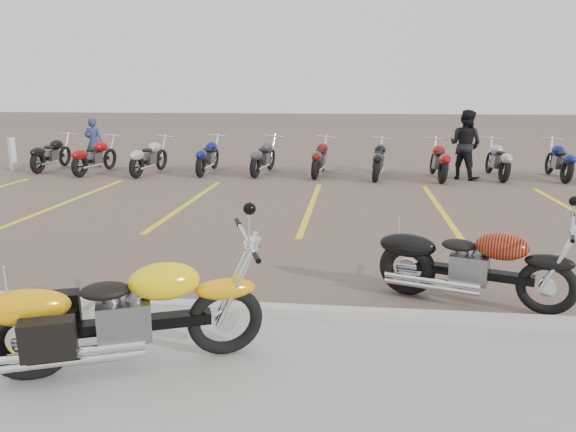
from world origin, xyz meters
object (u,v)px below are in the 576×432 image
Objects in this scene: yellow_cruiser at (123,317)px; bollard at (12,154)px; person_b at (465,145)px; person_a at (94,142)px; flame_cruiser at (469,267)px.

bollard is (-8.41, 11.65, 0.01)m from yellow_cruiser.
yellow_cruiser is at bearing 104.90° from person_b.
person_a reaches higher than yellow_cruiser.
yellow_cruiser is 1.07× the size of flame_cruiser.
flame_cruiser is (3.34, 1.95, -0.04)m from yellow_cruiser.
person_a is 2.40m from bollard.
yellow_cruiser is 2.27× the size of bollard.
yellow_cruiser is 14.12m from person_a.
person_b reaches higher than bollard.
bollard is (-11.75, 9.70, 0.05)m from flame_cruiser.
flame_cruiser is 14.39m from person_a.
flame_cruiser is at bearing 118.50° from person_b.
person_a reaches higher than flame_cruiser.
yellow_cruiser is 1.45× the size of person_a.
flame_cruiser is 9.71m from person_b.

